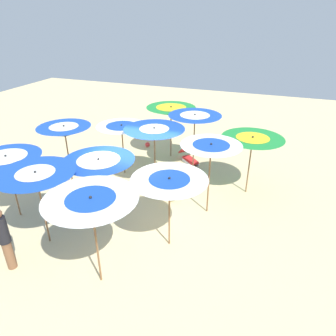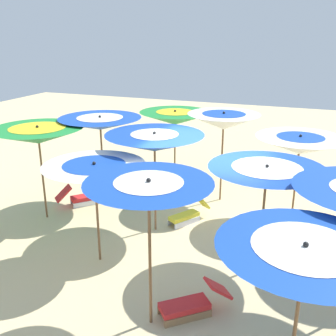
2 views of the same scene
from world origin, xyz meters
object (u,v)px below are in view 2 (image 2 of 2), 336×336
Objects in this scene: beach_umbrella_0 at (304,258)px; beach_umbrella_4 at (266,177)px; beach_umbrella_7 at (155,142)px; beach_umbrella_10 at (100,123)px; beach_umbrella_9 at (38,135)px; lounger_0 at (188,214)px; beach_umbrella_11 at (175,118)px; lounger_1 at (83,197)px; lounger_2 at (191,303)px; beach_umbrella_3 at (149,194)px; beach_umbrella_6 at (95,172)px; beach_umbrella_8 at (224,121)px; beach_umbrella_5 at (300,145)px.

beach_umbrella_0 is 1.01× the size of beach_umbrella_4.
beach_umbrella_10 is (-1.97, 0.98, 0.08)m from beach_umbrella_7.
beach_umbrella_9 is 4.15m from lounger_0.
beach_umbrella_11 is (-4.17, 7.01, -0.01)m from beach_umbrella_0.
lounger_0 is at bearing -63.99° from beach_umbrella_11.
beach_umbrella_0 is 1.96× the size of lounger_0.
lounger_1 is 1.00× the size of lounger_2.
beach_umbrella_0 is 1.87× the size of lounger_1.
lounger_2 is (4.63, -2.22, -1.98)m from beach_umbrella_9.
beach_umbrella_3 is at bearing -2.68° from lounger_2.
beach_umbrella_6 is 4.32m from beach_umbrella_8.
beach_umbrella_0 is at bearing -73.79° from beach_umbrella_4.
lounger_0 is (2.57, -0.32, -2.05)m from beach_umbrella_10.
beach_umbrella_8 reaches higher than lounger_0.
beach_umbrella_6 is 2.66m from beach_umbrella_9.
lounger_1 is at bearing -78.38° from lounger_2.
beach_umbrella_8 is at bearing -161.95° from lounger_0.
beach_umbrella_8 is at bearing -122.43° from lounger_2.
beach_umbrella_0 is 0.92× the size of beach_umbrella_7.
beach_umbrella_7 is 3.52m from beach_umbrella_11.
beach_umbrella_7 is 2.56m from beach_umbrella_8.
beach_umbrella_4 is 0.91× the size of beach_umbrella_9.
beach_umbrella_10 is 2.08× the size of lounger_1.
beach_umbrella_0 is 7.08m from beach_umbrella_9.
beach_umbrella_11 is (-1.78, 1.10, -0.26)m from beach_umbrella_8.
beach_umbrella_10 is at bearing 139.77° from beach_umbrella_0.
beach_umbrella_6 is at bearing -62.31° from beach_umbrella_10.
beach_umbrella_9 reaches higher than beach_umbrella_11.
beach_umbrella_4 is 0.89× the size of beach_umbrella_10.
beach_umbrella_5 is at bearing 19.12° from beach_umbrella_9.
beach_umbrella_4 is 3.50m from beach_umbrella_8.
beach_umbrella_4 is at bearing 15.60° from beach_umbrella_6.
beach_umbrella_6 is 0.89× the size of beach_umbrella_9.
beach_umbrella_8 is (1.03, 2.34, 0.09)m from beach_umbrella_7.
lounger_0 is (1.36, -2.78, -1.81)m from beach_umbrella_11.
beach_umbrella_7 reaches higher than beach_umbrella_11.
beach_umbrella_3 is 3.26m from beach_umbrella_7.
beach_umbrella_6 is (-3.63, -3.34, -0.03)m from beach_umbrella_5.
beach_umbrella_9 reaches higher than beach_umbrella_6.
beach_umbrella_8 is 3.29m from beach_umbrella_10.
beach_umbrella_10 reaches higher than beach_umbrella_0.
beach_umbrella_3 is at bearing -51.91° from beach_umbrella_10.
beach_umbrella_0 is 7.05m from beach_umbrella_10.
beach_umbrella_0 reaches higher than beach_umbrella_6.
beach_umbrella_5 is 1.89× the size of lounger_2.
beach_umbrella_8 is 5.41m from lounger_2.
beach_umbrella_4 is 3.30m from beach_umbrella_6.
beach_umbrella_5 is 0.92× the size of beach_umbrella_7.
beach_umbrella_9 reaches higher than lounger_2.
lounger_1 is (0.44, 1.04, -1.98)m from beach_umbrella_9.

